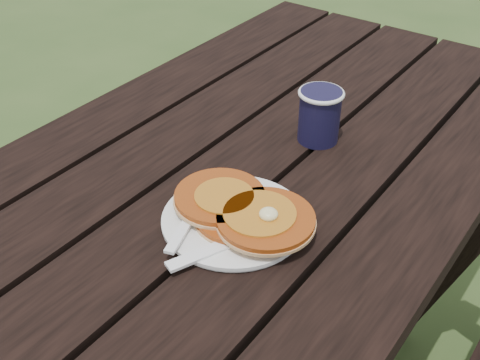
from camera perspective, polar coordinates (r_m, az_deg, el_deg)
The scene contains 5 objects.
plate at distance 0.90m, azimuth -0.55°, elevation -3.84°, with size 0.21×0.21×0.01m, color white.
pancake_stack at distance 0.88m, azimuth 0.34°, elevation -2.92°, with size 0.23×0.14×0.04m.
knife at distance 0.85m, azimuth -1.37°, elevation -6.11°, with size 0.02×0.18×0.01m, color white.
fork at distance 0.87m, azimuth -5.35°, elevation -4.55°, with size 0.03×0.16×0.01m, color white, non-canonical shape.
coffee_cup at distance 1.07m, azimuth 7.57°, elevation 6.36°, with size 0.08×0.08×0.10m.
Camera 1 is at (0.50, -0.51, 1.33)m, focal length 45.00 mm.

